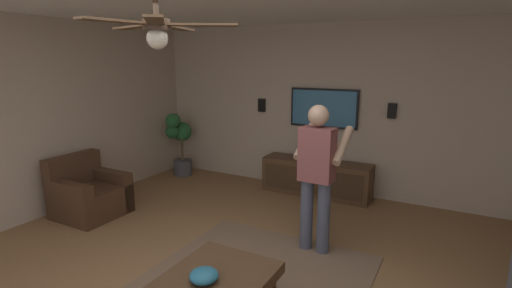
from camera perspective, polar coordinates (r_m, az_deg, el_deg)
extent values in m
cube|color=#BCA893|center=(6.14, 12.29, 5.00)|extent=(0.10, 6.60, 2.65)
cube|color=#472D1E|center=(5.75, -23.37, -7.84)|extent=(0.80, 0.80, 0.40)
cube|color=#472D1E|center=(5.88, -25.66, -3.42)|extent=(0.80, 0.18, 0.42)
cube|color=#472D1E|center=(5.55, -26.05, -7.95)|extent=(0.16, 0.80, 0.56)
cube|color=#472D1E|center=(5.91, -21.01, -6.27)|extent=(0.16, 0.80, 0.56)
cube|color=#513823|center=(3.26, -6.36, -20.01)|extent=(1.00, 0.80, 0.10)
cylinder|color=#513823|center=(3.81, -6.69, -18.30)|extent=(0.07, 0.07, 0.30)
cube|color=#513823|center=(6.12, 8.98, -4.98)|extent=(0.44, 1.70, 0.55)
cube|color=#412C1C|center=(5.92, 8.25, -5.57)|extent=(0.01, 1.56, 0.39)
cube|color=black|center=(6.11, 10.08, 5.29)|extent=(0.05, 1.09, 0.61)
cube|color=#2E648F|center=(6.09, 10.00, 5.27)|extent=(0.01, 1.03, 0.55)
cylinder|color=#4C5166|center=(4.30, 10.04, -10.81)|extent=(0.14, 0.14, 0.82)
cylinder|color=#4C5166|center=(4.37, 7.55, -10.35)|extent=(0.14, 0.14, 0.82)
cube|color=#8C4C4C|center=(4.11, 9.10, -1.56)|extent=(0.23, 0.37, 0.58)
sphere|color=tan|center=(4.03, 9.31, 4.24)|extent=(0.22, 0.22, 0.22)
cylinder|color=tan|center=(4.18, 12.86, -0.21)|extent=(0.48, 0.11, 0.37)
cylinder|color=tan|center=(4.33, 7.33, 0.45)|extent=(0.48, 0.11, 0.37)
cube|color=white|center=(4.46, 10.91, -0.66)|extent=(0.04, 0.05, 0.16)
cylinder|color=#4C4C51|center=(7.22, -10.86, -3.45)|extent=(0.33, 0.33, 0.28)
cylinder|color=brown|center=(7.13, -10.98, -0.58)|extent=(0.05, 0.05, 0.46)
sphere|color=#235B2D|center=(7.05, -12.38, 1.83)|extent=(0.25, 0.25, 0.25)
sphere|color=#235B2D|center=(6.95, -12.27, 3.39)|extent=(0.27, 0.27, 0.27)
sphere|color=#235B2D|center=(7.18, -10.97, 1.83)|extent=(0.35, 0.35, 0.35)
ellipsoid|color=teal|center=(3.17, -7.77, -18.88)|extent=(0.23, 0.23, 0.10)
sphere|color=red|center=(6.11, 7.02, -1.19)|extent=(0.22, 0.22, 0.22)
cube|color=black|center=(5.88, 19.64, 4.69)|extent=(0.06, 0.12, 0.22)
cube|color=black|center=(6.55, 0.86, 5.80)|extent=(0.06, 0.12, 0.22)
cylinder|color=#4C3828|center=(3.06, -14.75, 19.48)|extent=(0.04, 0.04, 0.28)
cylinder|color=#4C3828|center=(3.05, -14.60, 16.88)|extent=(0.20, 0.20, 0.08)
sphere|color=silver|center=(3.04, -14.49, 15.00)|extent=(0.16, 0.16, 0.16)
cube|color=brown|center=(3.33, -11.99, 16.59)|extent=(0.57, 0.27, 0.02)
cube|color=brown|center=(3.32, -17.55, 16.31)|extent=(0.27, 0.57, 0.02)
cube|color=brown|center=(2.86, -19.86, 16.86)|extent=(0.57, 0.21, 0.02)
cube|color=brown|center=(2.73, -14.85, 17.42)|extent=(0.50, 0.46, 0.02)
cube|color=brown|center=(3.01, -8.32, 17.20)|extent=(0.40, 0.54, 0.02)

